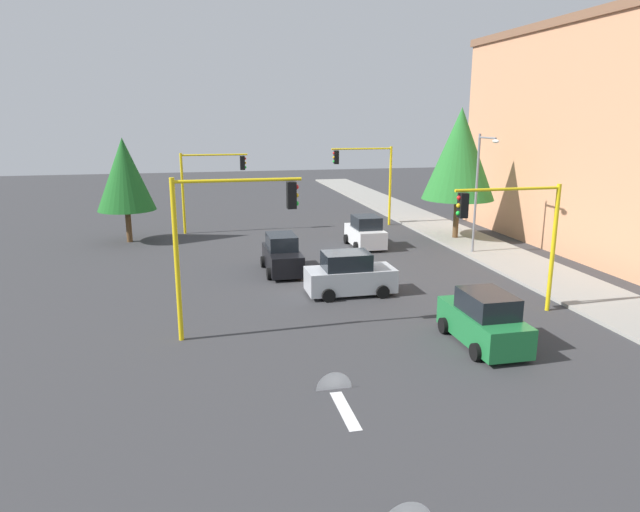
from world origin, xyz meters
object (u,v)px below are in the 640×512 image
Objects in this scene: car_black at (282,255)px; traffic_signal_near_right at (226,226)px; traffic_signal_far_right at (209,176)px; car_white at (365,233)px; car_silver at (349,275)px; car_green at (484,321)px; traffic_signal_far_left at (367,170)px; traffic_signal_near_left at (514,224)px; tree_roadside_mid at (460,154)px; street_lamp_curbside at (480,181)px; tree_opposite_side at (125,174)px.

traffic_signal_near_right is at bearing -21.22° from car_black.
car_white is at bearing 53.57° from traffic_signal_far_right.
car_silver is 1.00× the size of car_black.
traffic_signal_near_right is 1.44× the size of car_green.
traffic_signal_near_right is at bearing -35.10° from car_white.
traffic_signal_near_right is 1.47× the size of car_silver.
traffic_signal_near_right is 23.05m from traffic_signal_far_left.
traffic_signal_far_left is at bearing 179.77° from traffic_signal_near_left.
tree_roadside_mid is 18.78m from car_green.
traffic_signal_far_right is 12.35m from car_black.
traffic_signal_far_left is 1.42× the size of car_green.
street_lamp_curbside is 12.20m from car_black.
traffic_signal_far_right reaches higher than traffic_signal_near_left.
traffic_signal_near_left is at bearing 9.04° from car_white.
traffic_signal_far_right reaches higher than car_black.
car_black is at bearing 41.94° from tree_opposite_side.
street_lamp_curbside is (-9.61, 14.93, 0.18)m from traffic_signal_near_right.
traffic_signal_far_right is at bearing -164.33° from car_black.
tree_opposite_side reaches higher than car_silver.
traffic_signal_near_left reaches higher than car_black.
traffic_signal_near_right is 1.07× the size of traffic_signal_far_right.
car_white is at bearing 71.72° from tree_opposite_side.
street_lamp_curbside reaches higher than car_silver.
traffic_signal_near_right is 9.66m from car_black.
tree_opposite_side is at bearing -138.06° from car_black.
street_lamp_curbside is at bearing 55.07° from traffic_signal_far_right.
car_silver is (14.00, 10.96, -3.47)m from tree_opposite_side.
traffic_signal_near_left is (0.00, 11.37, -0.39)m from traffic_signal_near_right.
car_white is (6.80, 9.22, -3.03)m from traffic_signal_far_right.
car_white and car_black have the same top height.
tree_roadside_mid is 2.12× the size of car_black.
street_lamp_curbside is at bearing 67.45° from tree_opposite_side.
tree_opposite_side is at bearing -69.41° from traffic_signal_far_right.
car_white is at bearing 144.90° from traffic_signal_near_right.
tree_roadside_mid reaches higher than traffic_signal_far_right.
street_lamp_curbside is 1.74× the size of car_silver.
traffic_signal_near_right is at bearing -29.80° from traffic_signal_far_left.
street_lamp_curbside is at bearing 57.63° from car_white.
car_green is 12.52m from car_black.
traffic_signal_near_right is 11.38m from traffic_signal_near_left.
traffic_signal_far_right is 24.58m from car_green.
traffic_signal_near_right is 0.89× the size of tree_opposite_side.
traffic_signal_far_right is at bearing -160.60° from car_silver.
tree_roadside_mid reaches higher than car_silver.
tree_roadside_mid is 2.30× the size of car_white.
traffic_signal_far_left is at bearing 144.69° from car_black.
traffic_signal_far_right is 1.50× the size of car_white.
tree_opposite_side is at bearing -163.69° from traffic_signal_near_right.
tree_roadside_mid is (6.00, 15.68, 1.67)m from traffic_signal_far_right.
car_black is at bearing 158.78° from traffic_signal_near_right.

